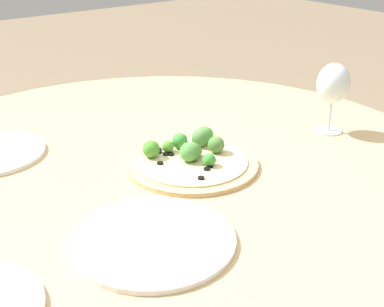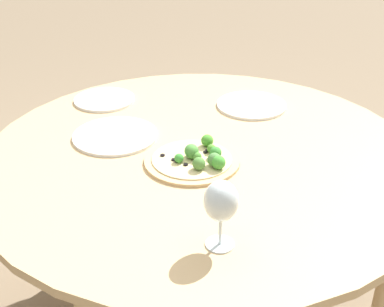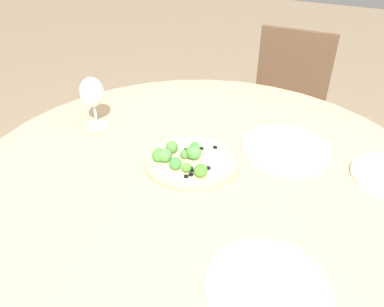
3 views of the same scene
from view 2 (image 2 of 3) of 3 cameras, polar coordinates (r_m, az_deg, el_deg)
name	(u,v)px [view 2 (image 2 of 3)]	position (r m, az deg, el deg)	size (l,w,h in m)	color
dining_table	(202,168)	(1.70, 1.06, -1.57)	(1.38, 1.38, 0.75)	tan
pizza	(196,158)	(1.60, 0.39, -0.53)	(0.29, 0.29, 0.06)	tan
wine_glass	(221,202)	(1.22, 3.13, -5.23)	(0.08, 0.08, 0.18)	silver
plate_near	(251,105)	(1.99, 6.36, 5.16)	(0.26, 0.26, 0.01)	silver
plate_far	(104,100)	(2.06, -9.33, 5.70)	(0.23, 0.23, 0.01)	silver
plate_side	(115,136)	(1.77, -8.19, 1.89)	(0.28, 0.28, 0.01)	silver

